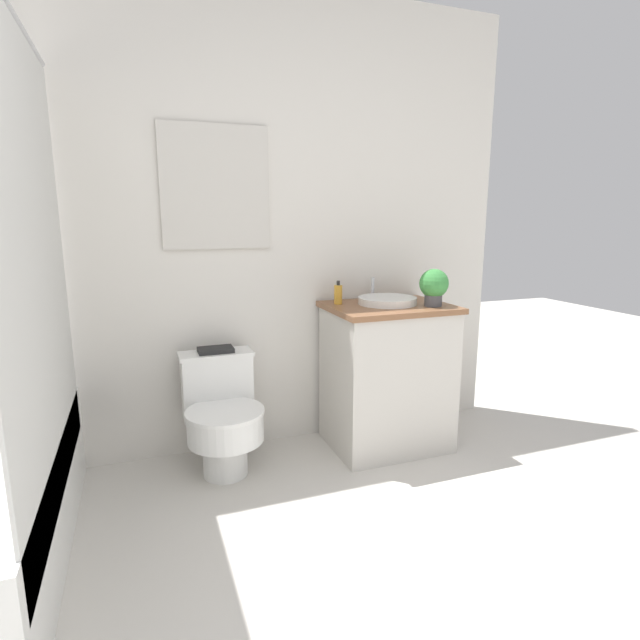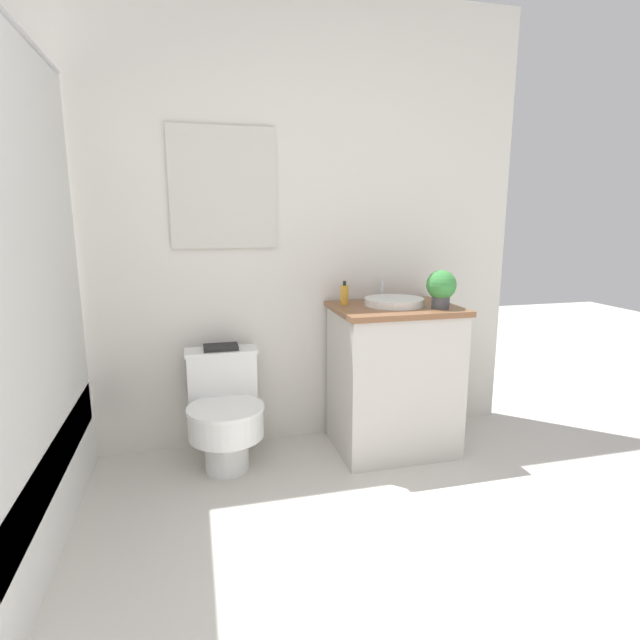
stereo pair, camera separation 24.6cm
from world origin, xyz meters
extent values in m
cube|color=silver|center=(0.00, 2.28, 1.25)|extent=(3.55, 0.05, 2.50)
cube|color=beige|center=(0.04, 2.24, 1.46)|extent=(0.57, 0.02, 0.63)
cube|color=beige|center=(0.04, 2.24, 1.46)|extent=(0.54, 0.01, 0.60)
cube|color=silver|center=(-0.70, 1.51, 1.10)|extent=(0.01, 1.36, 1.69)
cylinder|color=#B7B7BC|center=(-0.70, 1.51, 1.97)|extent=(0.02, 1.36, 0.02)
cylinder|color=white|center=(-0.01, 1.94, 0.10)|extent=(0.23, 0.23, 0.21)
cylinder|color=white|center=(-0.01, 1.89, 0.28)|extent=(0.38, 0.38, 0.14)
cylinder|color=white|center=(-0.01, 1.89, 0.36)|extent=(0.39, 0.39, 0.02)
cube|color=white|center=(-0.01, 2.12, 0.42)|extent=(0.37, 0.16, 0.34)
cube|color=white|center=(-0.01, 2.12, 0.60)|extent=(0.38, 0.17, 0.02)
cube|color=beige|center=(0.93, 1.97, 0.40)|extent=(0.65, 0.50, 0.80)
cube|color=brown|center=(0.93, 1.97, 0.82)|extent=(0.68, 0.53, 0.03)
cylinder|color=white|center=(0.93, 1.99, 0.85)|extent=(0.33, 0.33, 0.04)
cylinder|color=silver|center=(0.93, 2.18, 0.90)|extent=(0.02, 0.02, 0.13)
cylinder|color=gold|center=(0.68, 2.09, 0.88)|extent=(0.05, 0.05, 0.11)
cylinder|color=black|center=(0.68, 2.09, 0.95)|extent=(0.02, 0.02, 0.02)
cylinder|color=#4C4C51|center=(1.14, 1.85, 0.86)|extent=(0.09, 0.09, 0.06)
sphere|color=#3D8E42|center=(1.14, 1.85, 0.96)|extent=(0.16, 0.16, 0.16)
cube|color=black|center=(-0.01, 2.12, 0.62)|extent=(0.18, 0.12, 0.02)
camera|label=1|loc=(-0.37, -0.46, 1.30)|focal=28.00mm
camera|label=2|loc=(-0.14, -0.54, 1.30)|focal=28.00mm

